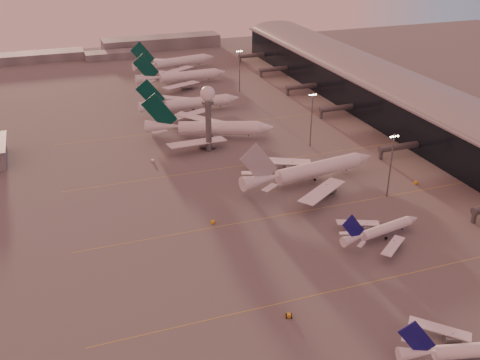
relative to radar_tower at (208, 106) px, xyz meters
name	(u,v)px	position (x,y,z in m)	size (l,w,h in m)	color
ground	(323,319)	(-5.00, -120.00, -20.95)	(700.00, 700.00, 0.00)	#605D5D
taxiway_markings	(326,206)	(25.00, -64.00, -20.94)	(180.00, 185.25, 0.02)	gold
terminal	(420,110)	(102.88, -9.91, -10.43)	(57.00, 362.00, 23.04)	black
radar_tower	(208,106)	(0.00, 0.00, 0.00)	(6.40, 6.40, 31.10)	#595B60
mast_b	(391,163)	(50.00, -65.00, -7.21)	(3.60, 0.56, 25.00)	#595B60
mast_c	(312,117)	(45.00, -10.00, -7.21)	(3.60, 0.56, 25.00)	#595B60
mast_d	(240,69)	(43.00, 80.00, -7.21)	(3.60, 0.56, 25.00)	#595B60
distant_horizon	(127,47)	(-2.38, 205.14, -17.06)	(165.00, 37.50, 9.00)	slate
narrowbody_near	(466,353)	(19.54, -145.08, -18.21)	(34.03, 26.83, 13.53)	white
narrowbody_mid	(381,232)	(31.11, -90.21, -18.35)	(32.55, 25.76, 12.82)	white
widebody_white	(310,174)	(28.09, -44.26, -17.24)	(60.63, 48.27, 21.40)	white
greentail_a	(210,131)	(4.84, 14.08, -17.03)	(58.66, 46.58, 22.17)	white
greentail_b	(191,106)	(6.43, 54.34, -17.37)	(55.78, 45.06, 20.26)	white
greentail_c	(182,78)	(15.25, 106.95, -17.23)	(58.05, 46.84, 21.08)	white
greentail_d	(175,64)	(19.53, 142.28, -17.11)	(59.21, 47.35, 21.75)	white
gsv_tug_mid	(289,316)	(-13.19, -116.14, -20.43)	(4.04, 3.19, 1.01)	gold
gsv_truck_b	(379,221)	(35.96, -81.66, -19.94)	(5.06, 2.22, 1.98)	silver
gsv_truck_c	(214,220)	(-17.14, -62.27, -19.79)	(5.94, 4.36, 2.27)	gold
gsv_catering_b	(417,179)	(66.72, -59.78, -18.66)	(6.11, 4.45, 4.59)	gold
gsv_tug_far	(257,155)	(17.80, -12.75, -20.39)	(3.16, 4.27, 1.09)	silver
gsv_truck_d	(152,159)	(-26.36, -3.27, -19.80)	(2.43, 5.73, 2.26)	silver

